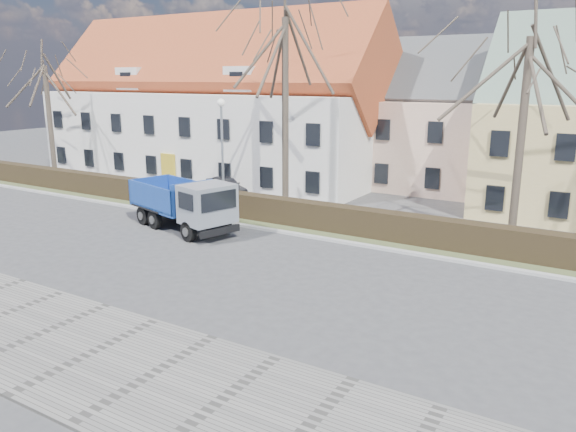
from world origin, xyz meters
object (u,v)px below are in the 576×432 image
Objects in this scene: dump_truck at (180,202)px; parked_car_a at (226,186)px; streetlight at (222,155)px; cart_frame at (186,213)px.

parked_car_a is at bearing 126.60° from dump_truck.
cart_frame is at bearing -100.11° from streetlight.
dump_truck is 2.15m from cart_frame.
streetlight is at bearing 113.51° from dump_truck.
streetlight is at bearing -119.73° from parked_car_a.
dump_truck reaches higher than cart_frame.
dump_truck is 9.82× the size of cart_frame.
streetlight is (-0.56, 4.27, 1.81)m from dump_truck.
streetlight is 3.93m from cart_frame.
cart_frame is at bearing -138.57° from parked_car_a.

